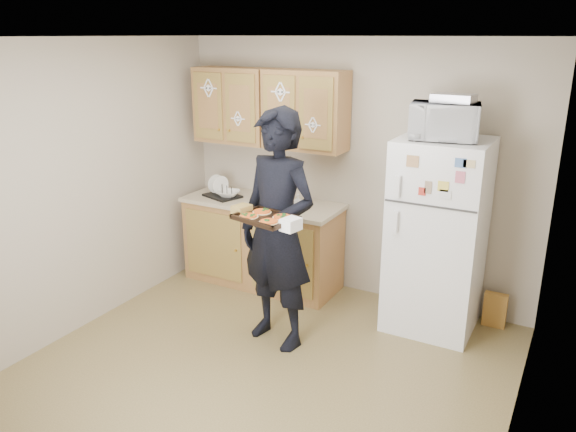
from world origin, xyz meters
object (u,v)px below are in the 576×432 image
Objects in this scene: refrigerator at (437,236)px; dish_rack at (222,190)px; person at (278,231)px; microwave at (444,121)px; baking_tray at (265,219)px.

refrigerator reaches higher than dish_rack.
person is at bearing -37.09° from dish_rack.
refrigerator is at bearing 0.31° from dish_rack.
microwave is (1.07, 0.84, 0.85)m from person.
microwave is 2.40m from dish_rack.
person is 5.53× the size of dish_rack.
dish_rack is at bearing 168.07° from microwave.
refrigerator is at bearing 61.30° from baking_tray.
refrigerator is 4.72× the size of dish_rack.
baking_tray reaches higher than dish_rack.
refrigerator is 1.60m from baking_tray.
baking_tray is at bearing -130.62° from refrigerator.
refrigerator is at bearing 51.51° from person.
person reaches higher than dish_rack.
dish_rack is (-2.24, -0.01, 0.12)m from refrigerator.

